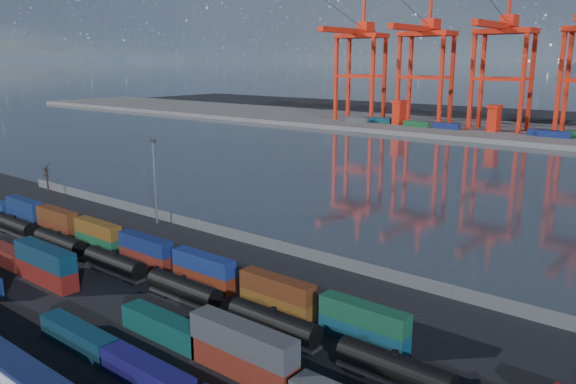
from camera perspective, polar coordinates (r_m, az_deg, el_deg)
The scene contains 13 objects.
ground at distance 76.46m, azimuth -14.57°, elevation -11.36°, with size 700.00×700.00×0.00m, color black.
harbor_water at distance 159.23m, azimuth 17.23°, elevation 1.28°, with size 700.00×700.00×0.00m, color #2A333D.
far_quay at distance 258.56m, azimuth 26.07°, elevation 5.13°, with size 700.00×70.00×2.00m, color #514F4C.
container_row_south at distance 76.84m, azimuth -24.67°, elevation -10.47°, with size 139.95×2.43×5.19m.
container_row_mid at distance 61.81m, azimuth -7.51°, elevation -15.05°, with size 141.88×2.60×5.53m.
container_row_north at distance 83.48m, azimuth -10.27°, elevation -7.35°, with size 139.67×2.22×4.72m.
tanker_string at distance 76.06m, azimuth -10.53°, elevation -9.70°, with size 136.45×2.67×3.83m.
waterfront_fence at distance 93.97m, azimuth -0.77°, elevation -5.57°, with size 160.12×0.12×2.20m.
bare_tree at distance 145.49m, azimuth -23.27°, elevation 1.23°, with size 1.98×1.94×7.64m.
yard_light_mast at distance 111.55m, azimuth -13.40°, elevation 1.49°, with size 1.60×0.40×16.60m.
gantry_cranes at distance 252.22m, azimuth 24.88°, elevation 13.61°, with size 199.02×46.12×62.45m.
quay_containers at distance 247.03m, azimuth 22.85°, elevation 5.66°, with size 172.58×10.99×2.60m.
straddle_carriers at distance 248.74m, azimuth 25.13°, elevation 6.55°, with size 140.00×7.00×11.10m.
Camera 1 is at (56.92, -40.41, 31.19)m, focal length 35.00 mm.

